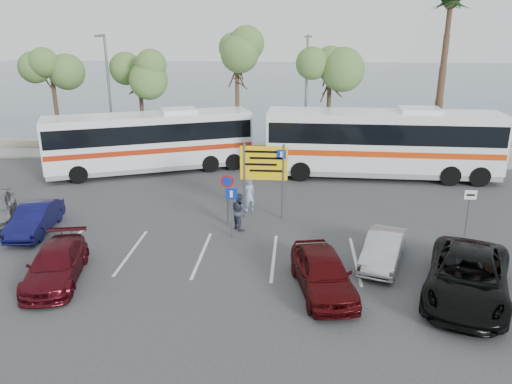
# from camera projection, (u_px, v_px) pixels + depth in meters

# --- Properties ---
(ground) EXTENTS (120.00, 120.00, 0.00)m
(ground) POSITION_uv_depth(u_px,v_px,m) (234.00, 245.00, 20.86)
(ground) COLOR #343436
(ground) RESTS_ON ground
(kerb_strip) EXTENTS (44.00, 2.40, 0.15)m
(kerb_strip) POSITION_uv_depth(u_px,v_px,m) (260.00, 158.00, 34.05)
(kerb_strip) COLOR gray
(kerb_strip) RESTS_ON ground
(seawall) EXTENTS (48.00, 0.80, 0.60)m
(seawall) POSITION_uv_depth(u_px,v_px,m) (262.00, 148.00, 35.86)
(seawall) COLOR gray
(seawall) RESTS_ON ground
(sea) EXTENTS (140.00, 140.00, 0.00)m
(sea) POSITION_uv_depth(u_px,v_px,m) (282.00, 83.00, 77.49)
(sea) COLOR #3D5161
(sea) RESTS_ON ground
(tree_far_left) EXTENTS (3.20, 3.20, 7.60)m
(tree_far_left) POSITION_uv_depth(u_px,v_px,m) (50.00, 63.00, 33.14)
(tree_far_left) COLOR #382619
(tree_far_left) RESTS_ON kerb_strip
(tree_left) EXTENTS (3.20, 3.20, 7.20)m
(tree_left) POSITION_uv_depth(u_px,v_px,m) (139.00, 68.00, 32.77)
(tree_left) COLOR #382619
(tree_left) RESTS_ON kerb_strip
(tree_mid) EXTENTS (3.20, 3.20, 8.00)m
(tree_mid) POSITION_uv_depth(u_px,v_px,m) (237.00, 59.00, 32.05)
(tree_mid) COLOR #382619
(tree_mid) RESTS_ON kerb_strip
(tree_right) EXTENTS (3.20, 3.20, 7.40)m
(tree_right) POSITION_uv_depth(u_px,v_px,m) (330.00, 67.00, 31.74)
(tree_right) COLOR #382619
(tree_right) RESTS_ON kerb_strip
(palm_tree) EXTENTS (4.80, 4.80, 11.20)m
(palm_tree) POSITION_uv_depth(u_px,v_px,m) (450.00, 5.00, 30.00)
(palm_tree) COLOR #382619
(palm_tree) RESTS_ON kerb_strip
(street_lamp_left) EXTENTS (0.45, 1.15, 8.01)m
(street_lamp_left) POSITION_uv_depth(u_px,v_px,m) (109.00, 90.00, 32.93)
(street_lamp_left) COLOR slate
(street_lamp_left) RESTS_ON kerb_strip
(street_lamp_right) EXTENTS (0.45, 1.15, 8.01)m
(street_lamp_right) POSITION_uv_depth(u_px,v_px,m) (306.00, 93.00, 31.91)
(street_lamp_right) COLOR slate
(street_lamp_right) RESTS_ON kerb_strip
(direction_sign) EXTENTS (2.20, 0.12, 3.60)m
(direction_sign) POSITION_uv_depth(u_px,v_px,m) (264.00, 169.00, 23.02)
(direction_sign) COLOR slate
(direction_sign) RESTS_ON ground
(sign_no_stop) EXTENTS (0.60, 0.08, 2.35)m
(sign_no_stop) POSITION_uv_depth(u_px,v_px,m) (227.00, 191.00, 22.65)
(sign_no_stop) COLOR slate
(sign_no_stop) RESTS_ON ground
(sign_parking) EXTENTS (0.50, 0.07, 2.25)m
(sign_parking) POSITION_uv_depth(u_px,v_px,m) (232.00, 206.00, 21.15)
(sign_parking) COLOR slate
(sign_parking) RESTS_ON ground
(sign_taxi) EXTENTS (0.50, 0.07, 2.20)m
(sign_taxi) POSITION_uv_depth(u_px,v_px,m) (469.00, 208.00, 21.04)
(sign_taxi) COLOR slate
(sign_taxi) RESTS_ON ground
(lane_markings) EXTENTS (12.02, 4.20, 0.01)m
(lane_markings) POSITION_uv_depth(u_px,v_px,m) (203.00, 255.00, 20.00)
(lane_markings) COLOR silver
(lane_markings) RESTS_ON ground
(coach_bus_left) EXTENTS (12.42, 7.12, 3.85)m
(coach_bus_left) POSITION_uv_depth(u_px,v_px,m) (151.00, 143.00, 30.71)
(coach_bus_left) COLOR white
(coach_bus_left) RESTS_ON ground
(coach_bus_right) EXTENTS (13.54, 3.17, 4.20)m
(coach_bus_right) POSITION_uv_depth(u_px,v_px,m) (381.00, 145.00, 29.55)
(coach_bus_right) COLOR white
(coach_bus_right) RESTS_ON ground
(car_blue) EXTENTS (1.73, 3.96, 1.26)m
(car_blue) POSITION_uv_depth(u_px,v_px,m) (35.00, 218.00, 22.01)
(car_blue) COLOR #0E0F44
(car_blue) RESTS_ON ground
(car_maroon) EXTENTS (2.58, 4.53, 1.24)m
(car_maroon) POSITION_uv_depth(u_px,v_px,m) (56.00, 265.00, 17.83)
(car_maroon) COLOR #4B0C15
(car_maroon) RESTS_ON ground
(car_red) EXTENTS (2.54, 4.51, 1.45)m
(car_red) POSITION_uv_depth(u_px,v_px,m) (323.00, 272.00, 17.04)
(car_red) COLOR #44090C
(car_red) RESTS_ON ground
(suv_black) EXTENTS (4.30, 6.11, 1.55)m
(suv_black) POSITION_uv_depth(u_px,v_px,m) (468.00, 277.00, 16.65)
(suv_black) COLOR black
(suv_black) RESTS_ON ground
(car_silver_b) EXTENTS (2.36, 3.92, 1.22)m
(car_silver_b) POSITION_uv_depth(u_px,v_px,m) (383.00, 249.00, 19.07)
(car_silver_b) COLOR #97979D
(car_silver_b) RESTS_ON ground
(pedestrian_near) EXTENTS (0.74, 0.69, 1.70)m
(pedestrian_near) POSITION_uv_depth(u_px,v_px,m) (249.00, 195.00, 24.37)
(pedestrian_near) COLOR #91A8D3
(pedestrian_near) RESTS_ON ground
(pedestrian_far) EXTENTS (1.00, 1.04, 1.68)m
(pedestrian_far) POSITION_uv_depth(u_px,v_px,m) (239.00, 211.00, 22.29)
(pedestrian_far) COLOR #34374F
(pedestrian_far) RESTS_ON ground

